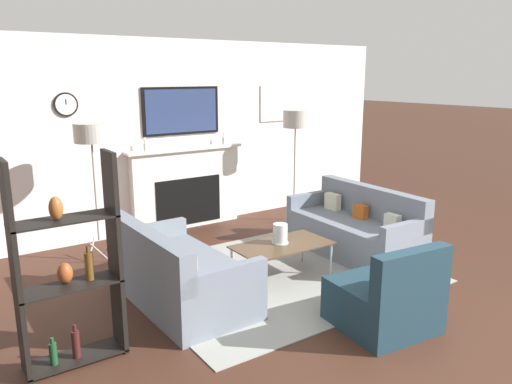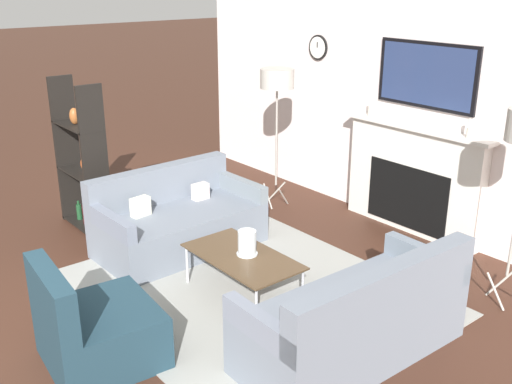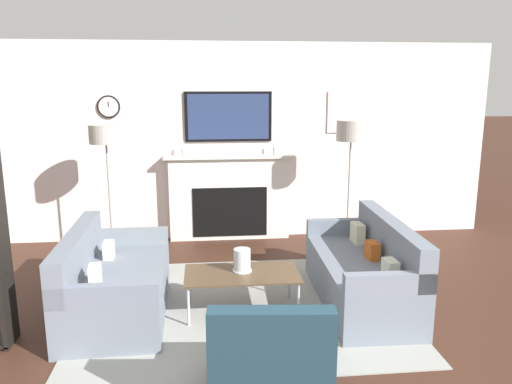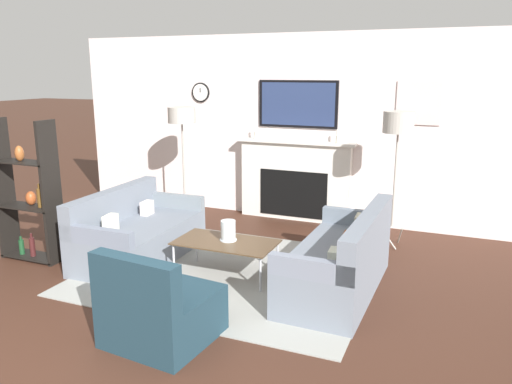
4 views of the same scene
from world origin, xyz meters
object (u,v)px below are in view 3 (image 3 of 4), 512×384
couch_left (113,285)px  armchair (270,367)px  coffee_table (242,275)px  floor_lamp_left (106,137)px  couch_right (364,273)px  hurricane_candle (242,261)px  floor_lamp_right (351,133)px

couch_left → armchair: bearing=-49.3°
coffee_table → floor_lamp_left: floor_lamp_left is taller
armchair → floor_lamp_left: size_ratio=0.51×
coffee_table → floor_lamp_left: bearing=131.6°
couch_right → floor_lamp_left: size_ratio=1.06×
couch_left → coffee_table: size_ratio=1.55×
floor_lamp_left → hurricane_candle: bearing=-47.4°
hurricane_candle → floor_lamp_left: bearing=132.6°
couch_right → hurricane_candle: bearing=-177.7°
couch_left → armchair: armchair is taller
couch_right → armchair: bearing=-127.1°
coffee_table → floor_lamp_left: (-1.50, 1.69, 1.16)m
armchair → hurricane_candle: armchair is taller
hurricane_candle → floor_lamp_left: 2.46m
armchair → coffee_table: (-0.08, 1.41, 0.10)m
coffee_table → armchair: bearing=-86.7°
couch_left → couch_right: (2.44, 0.00, 0.02)m
armchair → hurricane_candle: (-0.07, 1.46, 0.22)m
couch_left → hurricane_candle: couch_left is taller
hurricane_candle → floor_lamp_right: (1.51, 1.64, 1.05)m
hurricane_candle → floor_lamp_left: floor_lamp_left is taller
couch_right → floor_lamp_right: floor_lamp_right is taller
armchair → coffee_table: size_ratio=0.79×
couch_left → floor_lamp_left: size_ratio=1.00×
couch_left → floor_lamp_right: bearing=30.3°
couch_right → hurricane_candle: (-1.22, -0.05, 0.19)m
couch_left → floor_lamp_left: floor_lamp_left is taller
couch_right → coffee_table: 1.23m
couch_right → coffee_table: bearing=-175.6°
couch_right → floor_lamp_right: size_ratio=1.05×
floor_lamp_left → floor_lamp_right: floor_lamp_right is taller
couch_right → floor_lamp_right: (0.29, 1.59, 1.24)m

